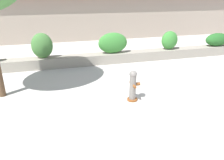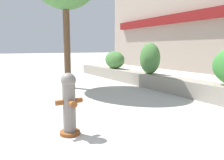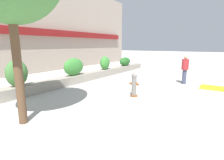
# 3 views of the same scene
# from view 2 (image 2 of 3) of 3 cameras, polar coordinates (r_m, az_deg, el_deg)

# --- Properties ---
(hedge_bush_0) EXTENTS (1.42, 0.67, 0.84)m
(hedge_bush_0) POSITION_cam_2_polar(r_m,az_deg,el_deg) (10.66, 0.67, 5.31)
(hedge_bush_0) COLOR #427538
(hedge_bush_0) RESTS_ON planter_wall_low
(hedge_bush_1) EXTENTS (0.99, 0.58, 1.19)m
(hedge_bush_1) POSITION_cam_2_polar(r_m,az_deg,el_deg) (8.53, 9.82, 5.60)
(hedge_bush_1) COLOR #427538
(hedge_bush_1) RESTS_ON planter_wall_low
(fire_hydrant) EXTENTS (0.43, 0.47, 1.08)m
(fire_hydrant) POSITION_cam_2_polar(r_m,az_deg,el_deg) (3.82, -11.11, -6.05)
(fire_hydrant) COLOR brown
(fire_hydrant) RESTS_ON ground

